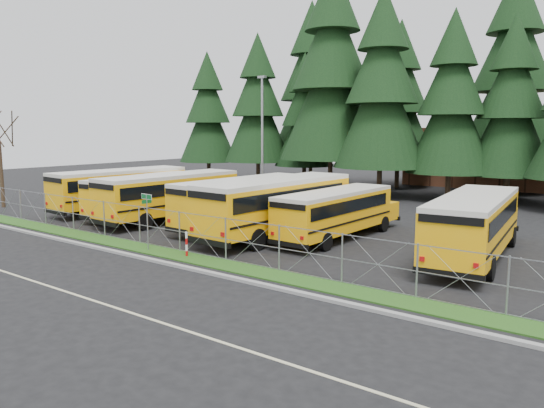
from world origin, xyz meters
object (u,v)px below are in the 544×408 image
at_px(bus_2, 175,197).
at_px(street_sign, 147,210).
at_px(bus_0, 125,190).
at_px(bus_6, 338,214).
at_px(light_standard, 262,134).
at_px(bus_east, 475,227).
at_px(bus_5, 281,207).
at_px(striped_bollard, 187,244).
at_px(bus_1, 149,196).
at_px(bus_4, 248,203).

height_order(bus_2, street_sign, bus_2).
bearing_deg(street_sign, bus_0, 146.84).
relative_size(bus_6, light_standard, 1.00).
distance_m(bus_0, bus_2, 5.78).
bearing_deg(street_sign, bus_2, 128.47).
xyz_separation_m(bus_east, light_standard, (-20.02, 9.89, 4.00)).
xyz_separation_m(bus_0, bus_2, (5.75, -0.51, 0.01)).
height_order(bus_5, bus_east, bus_5).
distance_m(bus_0, light_standard, 12.04).
distance_m(bus_2, striped_bollard, 10.25).
height_order(bus_1, striped_bollard, bus_1).
relative_size(bus_6, bus_east, 0.89).
bearing_deg(light_standard, bus_4, -56.13).
height_order(bus_east, street_sign, bus_east).
xyz_separation_m(bus_1, bus_6, (14.20, 1.14, -0.06)).
distance_m(bus_1, light_standard, 11.60).
relative_size(bus_2, light_standard, 1.15).
xyz_separation_m(bus_0, street_sign, (11.12, -7.27, 0.51)).
bearing_deg(bus_6, street_sign, -125.22).
distance_m(bus_2, bus_5, 8.51).
height_order(striped_bollard, light_standard, light_standard).
height_order(bus_1, street_sign, street_sign).
height_order(bus_1, bus_5, bus_5).
xyz_separation_m(bus_1, striped_bollard, (10.65, -6.77, -0.79)).
height_order(bus_0, bus_east, bus_0).
xyz_separation_m(bus_6, light_standard, (-12.73, 9.60, 4.17)).
height_order(bus_2, bus_6, bus_2).
xyz_separation_m(bus_2, bus_4, (5.43, 0.89, -0.03)).
height_order(street_sign, striped_bollard, street_sign).
bearing_deg(striped_bollard, bus_east, 35.13).
bearing_deg(bus_4, bus_0, -175.47).
xyz_separation_m(bus_2, light_standard, (-1.34, 10.98, 3.97)).
bearing_deg(bus_east, striped_bollard, -151.22).
xyz_separation_m(bus_0, bus_1, (2.94, -0.27, -0.12)).
distance_m(bus_4, bus_5, 3.19).
relative_size(bus_1, bus_5, 0.86).
bearing_deg(bus_4, striped_bollard, -69.49).
relative_size(striped_bollard, light_standard, 0.12).
distance_m(bus_6, striped_bollard, 8.71).
distance_m(bus_2, bus_east, 18.71).
relative_size(bus_east, light_standard, 1.13).
distance_m(bus_east, street_sign, 15.46).
bearing_deg(light_standard, bus_6, -37.03).
relative_size(bus_1, bus_2, 0.91).
distance_m(bus_5, striped_bollard, 6.72).
height_order(bus_1, light_standard, light_standard).
height_order(bus_1, bus_6, bus_1).
height_order(bus_1, bus_4, bus_4).
bearing_deg(bus_4, bus_2, -168.11).
relative_size(bus_1, light_standard, 1.05).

